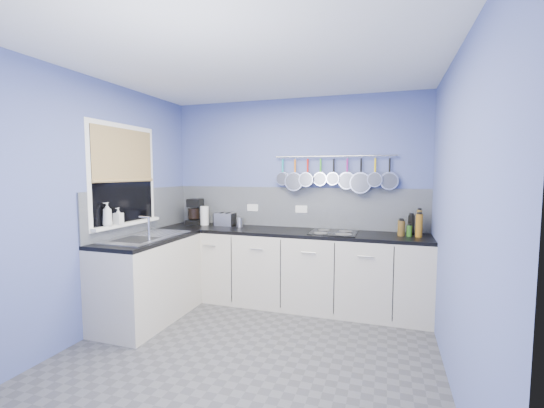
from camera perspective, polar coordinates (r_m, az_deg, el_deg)
The scene contains 43 objects.
floor at distance 3.47m, azimuth -3.29°, elevation -22.35°, with size 3.20×3.00×0.02m, color #47474C.
ceiling at distance 3.22m, azimuth -3.53°, elevation 21.75°, with size 3.20×3.00×0.02m, color white.
wall_back at distance 4.53m, azimuth 3.57°, elevation 0.77°, with size 3.20×0.02×2.50m, color #515D9E.
wall_front at distance 1.79m, azimuth -21.37°, elevation -5.97°, with size 3.20×0.02×2.50m, color #515D9E.
wall_left at distance 3.98m, azimuth -25.56°, elevation -0.29°, with size 0.02×3.00×2.50m, color #515D9E.
wall_right at distance 2.93m, azimuth 27.43°, elevation -2.06°, with size 0.02×3.00×2.50m, color #515D9E.
backsplash_back at distance 4.52m, azimuth 3.49°, elevation -0.51°, with size 3.20×0.02×0.50m, color gray.
backsplash_left at distance 4.42m, azimuth -19.95°, elevation -0.92°, with size 0.02×1.80×0.50m, color gray.
cabinet_run_back at distance 4.37m, azimuth 2.48°, elevation -10.29°, with size 3.20×0.60×0.86m, color beige.
worktop_back at distance 4.28m, azimuth 2.51°, elevation -4.47°, with size 3.20×0.60×0.04m, color black.
cabinet_run_left at distance 4.15m, azimuth -19.05°, elevation -11.40°, with size 0.60×1.20×0.86m, color beige.
worktop_left at distance 4.05m, azimuth -19.23°, elevation -5.27°, with size 0.60×1.20×0.04m, color black.
window_frame at distance 4.16m, azimuth -22.51°, elevation 4.17°, with size 0.01×1.00×1.10m, color white.
window_glass at distance 4.16m, azimuth -22.46°, elevation 4.17°, with size 0.01×0.90×1.00m, color black.
bamboo_blind at distance 4.16m, azimuth -22.48°, elevation 7.27°, with size 0.01×0.90×0.55m, color #99814E.
window_sill at distance 4.18m, azimuth -22.02°, elevation -2.90°, with size 0.10×0.98×0.03m, color white.
sink_unit at distance 4.05m, azimuth -19.24°, elevation -4.94°, with size 0.50×0.95×0.01m, color silver.
mixer_tap at distance 3.79m, azimuth -19.00°, elevation -3.66°, with size 0.12×0.08×0.26m, color silver, non-canonical shape.
socket_left at distance 4.68m, azimuth -3.09°, elevation -0.57°, with size 0.15×0.01×0.09m, color white.
socket_right at distance 4.48m, azimuth 4.69°, elevation -0.82°, with size 0.15×0.01×0.09m, color white.
pot_rail at distance 4.37m, azimuth 9.83°, elevation 7.51°, with size 0.02×0.02×1.45m, color silver.
soap_bottle_a at distance 3.92m, azimuth -24.74°, elevation -1.50°, with size 0.09×0.09×0.24m, color white.
soap_bottle_b at distance 4.04m, azimuth -23.26°, elevation -1.76°, with size 0.08×0.08×0.17m, color white.
paper_towel at distance 4.77m, azimuth -10.70°, elevation -1.84°, with size 0.11×0.11×0.25m, color white.
coffee_maker at distance 4.85m, azimuth -12.22°, elevation -1.20°, with size 0.19×0.21×0.34m, color black, non-canonical shape.
toaster at distance 4.69m, azimuth -7.51°, elevation -2.43°, with size 0.25×0.14×0.16m, color silver.
canister at distance 4.54m, azimuth -5.19°, elevation -2.92°, with size 0.08×0.08×0.12m, color silver.
hob at distance 4.12m, azimuth 9.75°, elevation -4.53°, with size 0.52×0.45×0.01m, color black.
pan_0 at distance 4.49m, azimuth 1.69°, elevation 5.25°, with size 0.16×0.05×0.35m, color silver, non-canonical shape.
pan_1 at distance 4.45m, azimuth 3.66°, elevation 4.81°, with size 0.23×0.09×0.42m, color silver, non-canonical shape.
pan_2 at distance 4.41m, azimuth 5.67°, elevation 5.15°, with size 0.18×0.12×0.37m, color silver, non-canonical shape.
pan_3 at distance 4.38m, azimuth 7.71°, elevation 5.21°, with size 0.16×0.07×0.35m, color silver, non-canonical shape.
pan_4 at distance 4.35m, azimuth 9.78°, elevation 5.25°, with size 0.15×0.10×0.34m, color silver, non-canonical shape.
pan_5 at distance 4.33m, azimuth 11.86°, elevation 4.91°, with size 0.20×0.07×0.39m, color silver, non-canonical shape.
pan_6 at distance 4.32m, azimuth 13.95°, elevation 4.55°, with size 0.25×0.08×0.44m, color silver, non-canonical shape.
pan_7 at distance 4.31m, azimuth 16.08°, elevation 5.02°, with size 0.17×0.10×0.36m, color silver, non-canonical shape.
pan_8 at distance 4.31m, azimuth 18.19°, elevation 4.77°, with size 0.20×0.06×0.39m, color silver, non-canonical shape.
condiment_0 at distance 4.26m, azimuth 22.38°, elevation -2.73°, with size 0.06×0.06×0.28m, color brown.
condiment_1 at distance 4.25m, azimuth 21.27°, elevation -3.09°, with size 0.07×0.07×0.22m, color black.
condiment_2 at distance 4.23m, azimuth 19.80°, elevation -3.50°, with size 0.06×0.06×0.16m, color olive.
condiment_3 at distance 4.12m, azimuth 22.36°, elevation -3.20°, with size 0.07×0.07×0.24m, color #8C5914.
condiment_4 at distance 4.13m, azimuth 21.01°, elevation -4.01°, with size 0.05×0.05×0.12m, color #265919.
condiment_5 at distance 4.13m, azimuth 19.89°, elevation -3.66°, with size 0.07×0.07×0.16m, color brown.
Camera 1 is at (1.12, -2.87, 1.58)m, focal length 23.66 mm.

